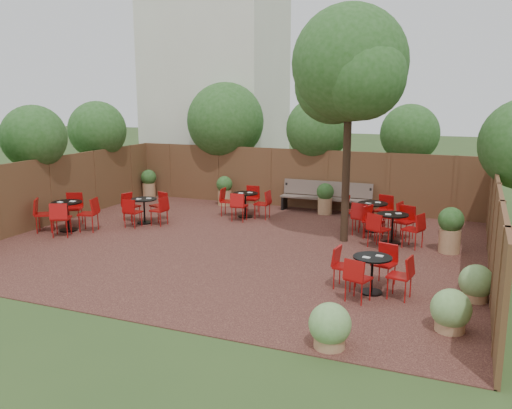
% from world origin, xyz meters
% --- Properties ---
extents(ground, '(80.00, 80.00, 0.00)m').
position_xyz_m(ground, '(0.00, 0.00, 0.00)').
color(ground, '#354F23').
rests_on(ground, ground).
extents(courtyard_paving, '(12.00, 10.00, 0.02)m').
position_xyz_m(courtyard_paving, '(0.00, 0.00, 0.01)').
color(courtyard_paving, '#351915').
rests_on(courtyard_paving, ground).
extents(fence_back, '(12.00, 0.08, 2.00)m').
position_xyz_m(fence_back, '(0.00, 5.00, 1.00)').
color(fence_back, brown).
rests_on(fence_back, ground).
extents(fence_left, '(0.08, 10.00, 2.00)m').
position_xyz_m(fence_left, '(-6.00, 0.00, 1.00)').
color(fence_left, brown).
rests_on(fence_left, ground).
extents(fence_right, '(0.08, 10.00, 2.00)m').
position_xyz_m(fence_right, '(6.00, 0.00, 1.00)').
color(fence_right, brown).
rests_on(fence_right, ground).
extents(neighbour_building, '(5.00, 4.00, 8.00)m').
position_xyz_m(neighbour_building, '(-4.50, 8.00, 4.00)').
color(neighbour_building, silver).
rests_on(neighbour_building, ground).
extents(overhang_foliage, '(15.43, 10.63, 2.79)m').
position_xyz_m(overhang_foliage, '(-1.71, 3.32, 2.68)').
color(overhang_foliage, '#24521A').
rests_on(overhang_foliage, ground).
extents(courtyard_tree, '(2.96, 2.89, 5.98)m').
position_xyz_m(courtyard_tree, '(2.46, 1.37, 4.37)').
color(courtyard_tree, black).
rests_on(courtyard_tree, courtyard_paving).
extents(park_bench_left, '(1.62, 0.53, 1.00)m').
position_xyz_m(park_bench_left, '(0.43, 4.63, 0.53)').
color(park_bench_left, brown).
rests_on(park_bench_left, courtyard_paving).
extents(park_bench_right, '(1.62, 0.53, 1.00)m').
position_xyz_m(park_bench_right, '(1.78, 4.63, 0.53)').
color(park_bench_right, brown).
rests_on(park_bench_right, courtyard_paving).
extents(bistro_tables, '(10.46, 6.65, 0.96)m').
position_xyz_m(bistro_tables, '(0.02, 1.01, 0.48)').
color(bistro_tables, black).
rests_on(bistro_tables, courtyard_paving).
extents(planters, '(11.32, 3.82, 1.12)m').
position_xyz_m(planters, '(-0.12, 3.47, 0.59)').
color(planters, '#AB7E55').
rests_on(planters, courtyard_paving).
extents(low_shrubs, '(2.69, 3.53, 0.71)m').
position_xyz_m(low_shrubs, '(4.88, -3.28, 0.36)').
color(low_shrubs, '#AB7E55').
rests_on(low_shrubs, courtyard_paving).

